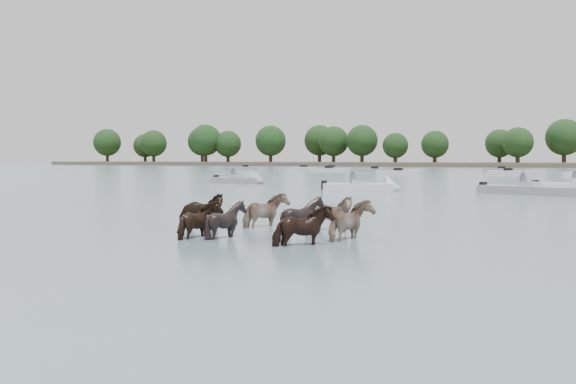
% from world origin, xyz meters
% --- Properties ---
extents(ground, '(400.00, 400.00, 0.00)m').
position_xyz_m(ground, '(0.00, 0.00, 0.00)').
color(ground, '#4B616D').
rests_on(ground, ground).
extents(shoreline, '(160.00, 30.00, 1.00)m').
position_xyz_m(shoreline, '(-70.00, 150.00, 0.50)').
color(shoreline, '#4C4233').
rests_on(shoreline, ground).
extents(pony_herd, '(6.62, 4.73, 1.29)m').
position_xyz_m(pony_herd, '(-1.66, 0.88, 0.37)').
color(pony_herd, black).
rests_on(pony_herd, ground).
extents(motorboat_a, '(5.04, 2.97, 1.92)m').
position_xyz_m(motorboat_a, '(-6.76, 23.89, 0.23)').
color(motorboat_a, silver).
rests_on(motorboat_a, ground).
extents(motorboat_b, '(6.40, 3.49, 1.92)m').
position_xyz_m(motorboat_b, '(3.39, 23.93, 0.22)').
color(motorboat_b, gray).
rests_on(motorboat_b, ground).
extents(motorboat_f, '(5.25, 2.30, 1.92)m').
position_xyz_m(motorboat_f, '(-20.00, 31.10, 0.23)').
color(motorboat_f, gray).
rests_on(motorboat_f, ground).
extents(distant_flotilla, '(108.56, 27.80, 0.93)m').
position_xyz_m(distant_flotilla, '(0.49, 78.96, 0.26)').
color(distant_flotilla, gray).
rests_on(distant_flotilla, ground).
extents(treeline, '(145.28, 23.39, 11.91)m').
position_xyz_m(treeline, '(-74.98, 149.90, 6.69)').
color(treeline, '#382619').
rests_on(treeline, ground).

